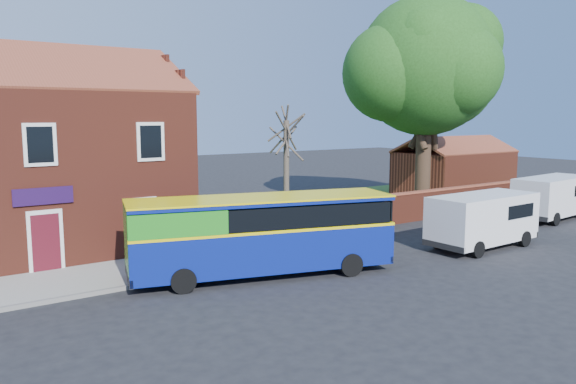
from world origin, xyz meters
TOP-DOWN VIEW (x-y plane):
  - ground at (0.00, 0.00)m, footprint 120.00×120.00m
  - pavement at (-7.00, 5.75)m, footprint 18.00×3.50m
  - kerb at (-7.00, 4.00)m, footprint 18.00×0.15m
  - grass_strip at (13.00, 13.00)m, footprint 26.00×12.00m
  - shop_building at (-7.02, 11.50)m, footprint 12.30×8.13m
  - boundary_wall at (13.00, 7.00)m, footprint 22.00×0.38m
  - outbuilding at (22.00, 13.00)m, footprint 8.20×5.06m
  - bus at (-1.12, 2.92)m, footprint 9.48×4.71m
  - van_near at (9.17, 1.11)m, footprint 5.23×2.26m
  - van_far at (17.95, 3.09)m, footprint 5.41×2.54m
  - large_tree at (14.90, 9.76)m, footprint 10.33×8.17m
  - bare_tree at (5.96, 11.19)m, footprint 2.19×2.61m

SIDE VIEW (x-z plane):
  - ground at x=0.00m, z-range 0.00..0.00m
  - grass_strip at x=13.00m, z-range 0.00..0.04m
  - pavement at x=-7.00m, z-range 0.00..0.12m
  - kerb at x=-7.00m, z-range 0.00..0.14m
  - boundary_wall at x=13.00m, z-range 0.01..1.61m
  - van_near at x=9.17m, z-range 0.14..2.42m
  - van_far at x=17.95m, z-range 0.14..2.44m
  - bus at x=-1.12m, z-range 0.19..3.00m
  - outbuilding at x=22.00m, z-range -0.48..3.69m
  - bare_tree at x=5.96m, z-range 0.08..5.93m
  - shop_building at x=-7.02m, z-range -1.84..8.66m
  - large_tree at x=14.90m, z-range 1.95..14.54m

